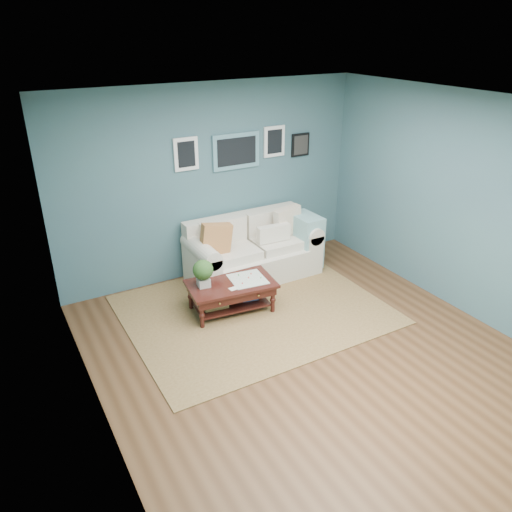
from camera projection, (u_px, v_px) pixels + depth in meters
room_shell at (316, 242)px, 5.06m from camera, size 5.00×5.02×2.70m
area_rug at (254, 309)px, 6.47m from camera, size 3.19×2.55×0.01m
loveseat at (257, 249)px, 7.22m from camera, size 1.91×0.87×0.98m
coffee_table at (227, 288)px, 6.30m from camera, size 1.15×0.76×0.76m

